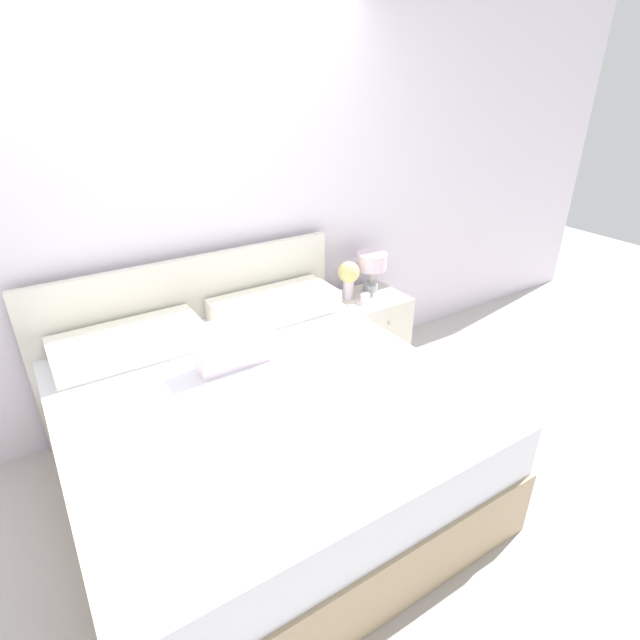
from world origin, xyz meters
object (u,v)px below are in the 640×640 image
Objects in this scene: flower_vase at (349,276)px; nightstand at (369,331)px; table_lamp at (371,264)px; bed at (259,431)px; teacup at (365,299)px.

nightstand is at bearing -18.28° from flower_vase.
nightstand is 2.11× the size of flower_vase.
nightstand is 0.51m from table_lamp.
table_lamp is 1.05× the size of flower_vase.
teacup is (1.14, 0.58, 0.27)m from bed.
table_lamp reaches higher than teacup.
table_lamp is (1.30, 0.73, 0.45)m from bed.
table_lamp is 2.63× the size of teacup.
bed reaches higher than teacup.
table_lamp reaches higher than nightstand.
flower_vase is at bearing 161.72° from nightstand.
flower_vase is at bearing 115.28° from teacup.
bed is 1.41m from nightstand.
table_lamp is 0.22m from flower_vase.
teacup is at bearing 27.05° from bed.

